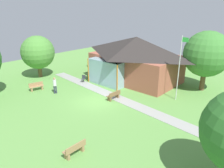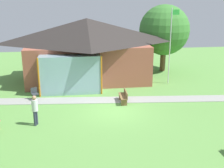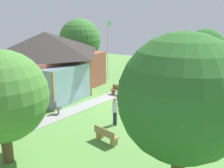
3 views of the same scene
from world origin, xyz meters
name	(u,v)px [view 2 (image 2 of 3)]	position (x,y,z in m)	size (l,w,h in m)	color
ground_plane	(114,111)	(0.00, 0.00, 0.00)	(44.00, 44.00, 0.00)	#609947
pavilion	(87,49)	(-1.23, 7.53, 2.71)	(10.91, 7.91, 5.22)	#A35642
footpath	(110,100)	(0.00, 2.00, 0.01)	(20.64, 1.30, 0.03)	#999993
flagpole	(171,43)	(5.38, 5.41, 3.35)	(0.64, 0.08, 6.11)	silver
bench_rear_near_path	(124,97)	(0.87, 1.42, 0.40)	(0.51, 1.52, 0.84)	brown
patio_chair_west	(35,94)	(-5.17, 2.83, 0.42)	(0.59, 0.59, 0.86)	#33383D
visitor_strolling_lawn	(35,108)	(-4.65, -1.45, 1.02)	(0.34, 0.34, 1.74)	#2D3347
tree_behind_pavilion_right	(164,30)	(6.22, 9.68, 3.90)	(4.72, 4.72, 6.27)	brown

